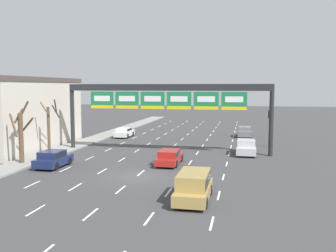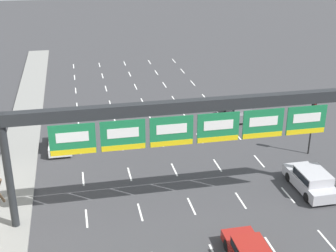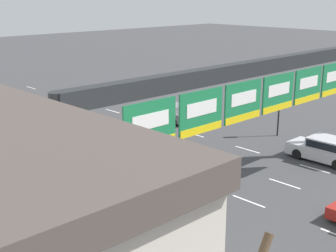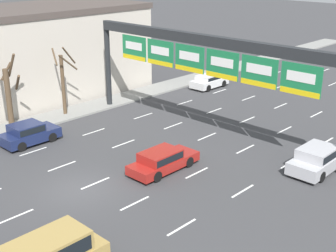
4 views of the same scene
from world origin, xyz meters
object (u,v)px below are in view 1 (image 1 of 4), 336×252
at_px(sign_gantry, 166,96).
at_px(car_navy, 53,158).
at_px(car_grey, 245,131).
at_px(car_red, 170,157).
at_px(traffic_light_near_gantry, 269,121).
at_px(suv_gold, 194,185).
at_px(car_silver, 246,147).
at_px(car_white, 124,132).
at_px(tree_bare_second, 49,126).
at_px(tree_bare_closest, 21,133).

relative_size(sign_gantry, car_navy, 5.59).
distance_m(car_grey, car_red, 21.09).
bearing_deg(traffic_light_near_gantry, suv_gold, -104.64).
height_order(sign_gantry, car_red, sign_gantry).
relative_size(car_grey, car_red, 0.87).
height_order(car_grey, car_silver, car_silver).
bearing_deg(car_grey, traffic_light_near_gantry, -71.89).
distance_m(car_white, car_navy, 19.68).
xyz_separation_m(suv_gold, tree_bare_second, (-16.36, 12.15, 1.97)).
bearing_deg(car_silver, traffic_light_near_gantry, 63.78).
bearing_deg(car_navy, car_red, 18.43).
relative_size(traffic_light_near_gantry, tree_bare_second, 0.76).
xyz_separation_m(car_red, tree_bare_closest, (-13.02, -2.59, 2.09)).
distance_m(car_grey, suv_gold, 30.37).
bearing_deg(car_silver, tree_bare_closest, -155.42).
bearing_deg(car_white, sign_gantry, -51.97).
bearing_deg(car_silver, sign_gantry, -177.30).
relative_size(sign_gantry, car_silver, 4.81).
bearing_deg(car_navy, sign_gantry, 49.04).
height_order(car_red, traffic_light_near_gantry, traffic_light_near_gantry).
height_order(car_grey, tree_bare_closest, tree_bare_closest).
xyz_separation_m(car_red, traffic_light_near_gantry, (9.27, 11.63, 2.34)).
bearing_deg(tree_bare_closest, car_silver, 24.58).
bearing_deg(car_red, traffic_light_near_gantry, 51.45).
height_order(car_red, tree_bare_closest, tree_bare_closest).
bearing_deg(car_red, car_silver, 43.82).
xyz_separation_m(car_grey, car_silver, (0.20, -13.62, 0.04)).
relative_size(car_navy, tree_bare_closest, 0.71).
distance_m(sign_gantry, traffic_light_near_gantry, 12.55).
bearing_deg(tree_bare_second, car_navy, -58.66).
relative_size(car_red, tree_bare_second, 0.83).
xyz_separation_m(sign_gantry, suv_gold, (5.16, -16.22, -4.98)).
bearing_deg(car_silver, car_grey, 90.84).
relative_size(sign_gantry, car_red, 4.74).
xyz_separation_m(car_grey, car_navy, (-16.14, -23.27, -0.00)).
bearing_deg(car_navy, car_grey, 55.25).
distance_m(suv_gold, car_white, 29.77).
bearing_deg(car_grey, car_red, -107.99).
bearing_deg(suv_gold, car_red, 109.37).
height_order(traffic_light_near_gantry, tree_bare_second, tree_bare_second).
height_order(car_red, suv_gold, suv_gold).
xyz_separation_m(car_grey, tree_bare_second, (-19.30, -18.07, 2.18)).
relative_size(sign_gantry, suv_gold, 4.62).
height_order(sign_gantry, suv_gold, sign_gantry).
distance_m(car_red, traffic_light_near_gantry, 15.06).
distance_m(suv_gold, car_navy, 14.92).
bearing_deg(sign_gantry, tree_bare_closest, -142.93).
distance_m(sign_gantry, car_silver, 9.77).
bearing_deg(sign_gantry, car_silver, 2.70).
bearing_deg(car_grey, suv_gold, -95.55).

